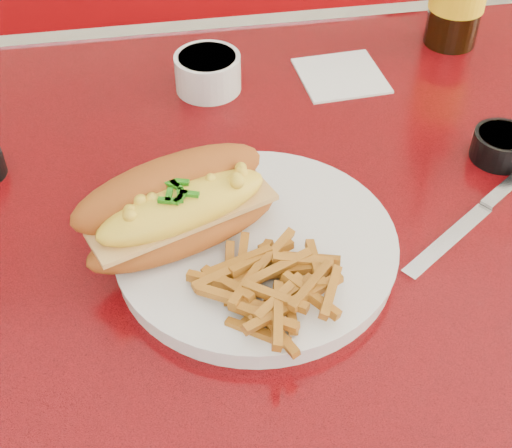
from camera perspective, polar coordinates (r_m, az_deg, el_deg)
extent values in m
cube|color=#BC0C11|center=(0.72, 1.61, -0.64)|extent=(1.20, 0.80, 0.04)
cube|color=white|center=(1.04, -2.71, 14.71)|extent=(1.22, 0.03, 0.04)
cylinder|color=white|center=(1.03, 1.18, -15.94)|extent=(0.09, 0.09, 0.72)
cube|color=maroon|center=(1.65, -3.91, 5.07)|extent=(1.20, 0.50, 0.45)
cylinder|color=silver|center=(0.67, 0.00, -1.94)|extent=(0.34, 0.34, 0.02)
cylinder|color=silver|center=(0.66, 0.00, -1.33)|extent=(0.34, 0.34, 0.00)
ellipsoid|color=#A9541B|center=(0.65, -5.73, -0.28)|extent=(0.20, 0.13, 0.04)
cube|color=tan|center=(0.64, -5.82, 0.71)|extent=(0.18, 0.11, 0.01)
ellipsoid|color=yellow|center=(0.63, -5.89, 1.40)|extent=(0.17, 0.11, 0.04)
ellipsoid|color=#A9541B|center=(0.65, -6.92, 2.88)|extent=(0.20, 0.13, 0.07)
cube|color=silver|center=(0.67, 5.48, -0.68)|extent=(0.07, 0.12, 0.00)
cube|color=silver|center=(0.71, 1.49, 2.72)|extent=(0.03, 0.04, 0.00)
cylinder|color=silver|center=(0.88, -3.87, 11.99)|extent=(0.10, 0.10, 0.04)
cylinder|color=black|center=(0.87, -3.93, 13.08)|extent=(0.09, 0.09, 0.01)
cylinder|color=black|center=(0.82, 19.01, 5.92)|extent=(0.08, 0.08, 0.03)
cylinder|color=#D7824E|center=(0.81, 19.21, 6.61)|extent=(0.07, 0.07, 0.01)
cube|color=silver|center=(0.71, 15.13, -1.28)|extent=(0.12, 0.09, 0.00)
cube|color=silver|center=(0.78, 19.33, 2.64)|extent=(0.07, 0.05, 0.01)
cube|color=white|center=(0.92, 6.80, 11.70)|extent=(0.11, 0.11, 0.00)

